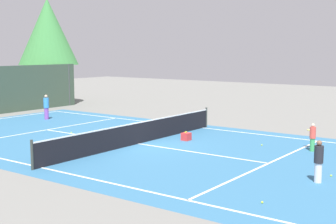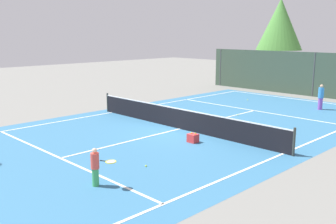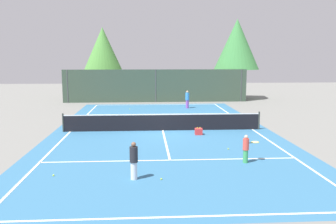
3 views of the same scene
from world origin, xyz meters
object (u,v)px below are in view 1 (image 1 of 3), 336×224
Objects in this scene: ball_crate at (186,137)px; player_2 at (312,137)px; tennis_ball_0 at (71,148)px; tennis_ball_2 at (262,145)px; player_0 at (46,107)px; tennis_ball_1 at (331,176)px; tennis_ball_6 at (144,126)px; tennis_ball_5 at (71,133)px; tennis_ball_4 at (262,202)px; player_1 at (319,161)px.

player_2 is at bearing -78.31° from ball_crate.
tennis_ball_0 and tennis_ball_2 have the same top height.
tennis_ball_2 is at bearing -88.70° from player_0.
player_2 is 2.80× the size of ball_crate.
tennis_ball_1 is 1.00× the size of tennis_ball_6.
tennis_ball_2 is 9.75m from tennis_ball_5.
player_0 is 6.77m from tennis_ball_6.
player_2 is 7.77m from tennis_ball_4.
tennis_ball_0 is 1.00× the size of tennis_ball_5.
tennis_ball_5 is (0.59, 13.48, 0.00)m from tennis_ball_1.
tennis_ball_0 is 1.00× the size of tennis_ball_2.
player_0 reaches higher than player_2.
player_1 is at bearing -96.74° from tennis_ball_5.
tennis_ball_0 and tennis_ball_5 have the same top height.
tennis_ball_0 is (-4.54, 2.97, -0.15)m from ball_crate.
tennis_ball_0 is at bearing 146.86° from ball_crate.
tennis_ball_5 is at bearing 157.49° from tennis_ball_6.
tennis_ball_5 is (-1.88, 5.88, -0.15)m from ball_crate.
ball_crate is at bearing -115.49° from tennis_ball_6.
player_0 is 23.16× the size of tennis_ball_2.
tennis_ball_5 and tennis_ball_6 have the same top height.
player_2 reaches higher than tennis_ball_2.
tennis_ball_6 is (8.50, 11.19, 0.00)m from tennis_ball_4.
tennis_ball_5 is (2.66, 2.91, 0.00)m from tennis_ball_0.
player_2 is 18.05× the size of tennis_ball_1.
player_0 is 5.59m from tennis_ball_5.
tennis_ball_5 is 4.24m from tennis_ball_6.
tennis_ball_2 is 1.00× the size of tennis_ball_5.
tennis_ball_1 is at bearing -99.49° from player_0.
player_2 reaches higher than tennis_ball_5.
player_1 reaches higher than tennis_ball_0.
tennis_ball_4 is (-7.64, -1.28, -0.59)m from player_2.
ball_crate reaches higher than tennis_ball_5.
player_1 reaches higher than player_2.
player_1 is at bearing -137.54° from tennis_ball_2.
tennis_ball_6 is (2.03, 4.26, -0.15)m from ball_crate.
tennis_ball_5 is (-2.49, -4.95, -0.75)m from player_0.
tennis_ball_5 is at bearing 47.59° from tennis_ball_0.
player_1 is 10.52m from tennis_ball_0.
tennis_ball_1 is at bearing -108.05° from ball_crate.
tennis_ball_1 is (0.99, -0.12, -0.68)m from player_1.
player_2 reaches higher than tennis_ball_4.
tennis_ball_5 is at bearing 83.26° from player_1.
tennis_ball_2 is 1.00× the size of tennis_ball_6.
ball_crate is at bearing 71.95° from tennis_ball_1.
tennis_ball_0 is at bearing 101.07° from tennis_ball_1.
tennis_ball_0 is 1.00× the size of tennis_ball_4.
tennis_ball_6 is at bearing 64.51° from ball_crate.
tennis_ball_1 and tennis_ball_2 have the same top height.
tennis_ball_1 is at bearing -151.95° from player_2.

